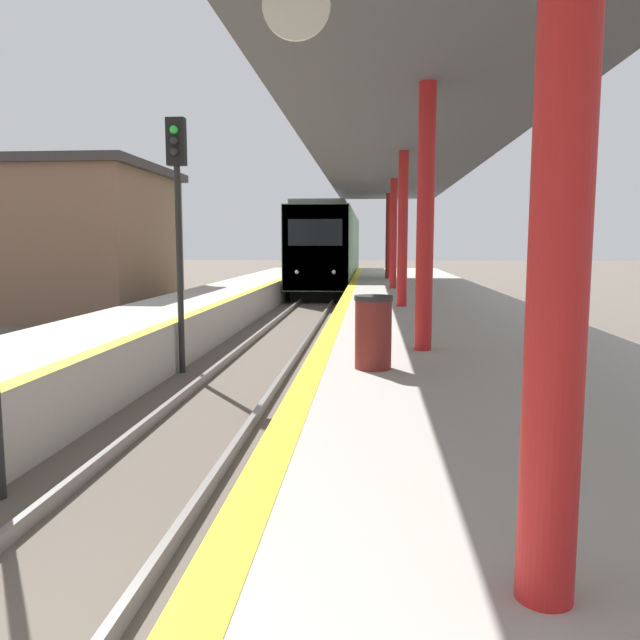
{
  "coord_description": "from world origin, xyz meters",
  "views": [
    {
      "loc": [
        2.37,
        -1.24,
        2.57
      ],
      "look_at": [
        0.6,
        20.42,
        -0.08
      ],
      "focal_mm": 35.0,
      "sensor_mm": 36.0,
      "label": 1
    }
  ],
  "objects": [
    {
      "name": "train",
      "position": [
        0.0,
        35.42,
        2.29
      ],
      "size": [
        2.88,
        20.63,
        4.51
      ],
      "color": "black",
      "rests_on": "ground"
    },
    {
      "name": "signal_mid",
      "position": [
        -1.4,
        10.81,
        3.45
      ],
      "size": [
        0.36,
        0.31,
        4.98
      ],
      "color": "black",
      "rests_on": "ground"
    },
    {
      "name": "station_canopy",
      "position": [
        3.15,
        14.54,
        4.87
      ],
      "size": [
        4.68,
        32.8,
        4.04
      ],
      "color": "red",
      "rests_on": "platform_right"
    },
    {
      "name": "trash_bin",
      "position": [
        2.41,
        6.53,
        1.47
      ],
      "size": [
        0.48,
        0.48,
        0.92
      ],
      "color": "maroon",
      "rests_on": "platform_right"
    },
    {
      "name": "station_building",
      "position": [
        -10.43,
        21.07,
        2.71
      ],
      "size": [
        10.38,
        7.15,
        5.4
      ],
      "color": "brown",
      "rests_on": "ground"
    }
  ]
}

